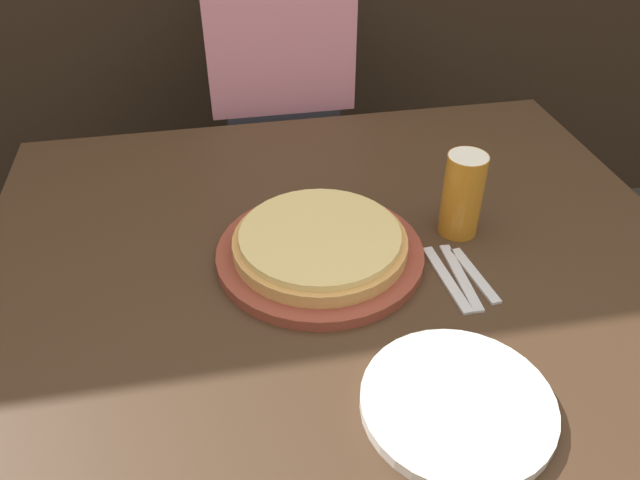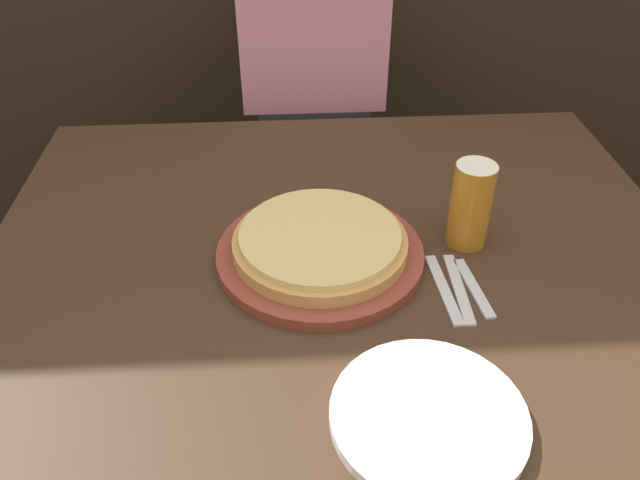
{
  "view_description": "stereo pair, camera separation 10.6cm",
  "coord_description": "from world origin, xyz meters",
  "px_view_note": "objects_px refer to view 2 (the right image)",
  "views": [
    {
      "loc": [
        -0.19,
        -0.82,
        1.4
      ],
      "look_at": [
        -0.04,
        0.01,
        0.76
      ],
      "focal_mm": 35.0,
      "sensor_mm": 36.0,
      "label": 1
    },
    {
      "loc": [
        -0.09,
        -0.84,
        1.4
      ],
      "look_at": [
        -0.04,
        0.01,
        0.76
      ],
      "focal_mm": 35.0,
      "sensor_mm": 36.0,
      "label": 2
    }
  ],
  "objects_px": {
    "pizza_on_board": "(320,247)",
    "fork": "(444,289)",
    "beer_glass": "(471,202)",
    "dinner_knife": "(459,288)",
    "diner_person": "(313,117)",
    "spoon": "(474,288)",
    "dinner_plate": "(428,416)"
  },
  "relations": [
    {
      "from": "pizza_on_board",
      "to": "fork",
      "type": "xyz_separation_m",
      "value": [
        0.2,
        -0.1,
        -0.02
      ]
    },
    {
      "from": "pizza_on_board",
      "to": "beer_glass",
      "type": "height_order",
      "value": "beer_glass"
    },
    {
      "from": "dinner_knife",
      "to": "diner_person",
      "type": "bearing_deg",
      "value": 103.55
    },
    {
      "from": "spoon",
      "to": "dinner_plate",
      "type": "bearing_deg",
      "value": -116.84
    },
    {
      "from": "dinner_knife",
      "to": "spoon",
      "type": "bearing_deg",
      "value": 0.0
    },
    {
      "from": "beer_glass",
      "to": "spoon",
      "type": "bearing_deg",
      "value": -97.57
    },
    {
      "from": "pizza_on_board",
      "to": "beer_glass",
      "type": "bearing_deg",
      "value": 7.32
    },
    {
      "from": "pizza_on_board",
      "to": "dinner_plate",
      "type": "xyz_separation_m",
      "value": [
        0.12,
        -0.35,
        -0.02
      ]
    },
    {
      "from": "spoon",
      "to": "diner_person",
      "type": "height_order",
      "value": "diner_person"
    },
    {
      "from": "dinner_knife",
      "to": "spoon",
      "type": "height_order",
      "value": "same"
    },
    {
      "from": "spoon",
      "to": "dinner_knife",
      "type": "bearing_deg",
      "value": 180.0
    },
    {
      "from": "pizza_on_board",
      "to": "beer_glass",
      "type": "xyz_separation_m",
      "value": [
        0.26,
        0.03,
        0.06
      ]
    },
    {
      "from": "beer_glass",
      "to": "spoon",
      "type": "height_order",
      "value": "beer_glass"
    },
    {
      "from": "spoon",
      "to": "diner_person",
      "type": "distance_m",
      "value": 0.84
    },
    {
      "from": "beer_glass",
      "to": "dinner_plate",
      "type": "xyz_separation_m",
      "value": [
        -0.14,
        -0.38,
        -0.08
      ]
    },
    {
      "from": "spoon",
      "to": "diner_person",
      "type": "xyz_separation_m",
      "value": [
        -0.22,
        0.81,
        -0.08
      ]
    },
    {
      "from": "beer_glass",
      "to": "pizza_on_board",
      "type": "bearing_deg",
      "value": -172.68
    },
    {
      "from": "dinner_plate",
      "to": "fork",
      "type": "distance_m",
      "value": 0.26
    },
    {
      "from": "spoon",
      "to": "diner_person",
      "type": "bearing_deg",
      "value": 105.21
    },
    {
      "from": "beer_glass",
      "to": "fork",
      "type": "distance_m",
      "value": 0.17
    },
    {
      "from": "pizza_on_board",
      "to": "fork",
      "type": "bearing_deg",
      "value": -26.08
    },
    {
      "from": "pizza_on_board",
      "to": "dinner_plate",
      "type": "bearing_deg",
      "value": -71.03
    },
    {
      "from": "dinner_plate",
      "to": "fork",
      "type": "xyz_separation_m",
      "value": [
        0.08,
        0.25,
        -0.01
      ]
    },
    {
      "from": "dinner_plate",
      "to": "spoon",
      "type": "xyz_separation_m",
      "value": [
        0.13,
        0.25,
        -0.01
      ]
    },
    {
      "from": "pizza_on_board",
      "to": "spoon",
      "type": "relative_size",
      "value": 2.45
    },
    {
      "from": "fork",
      "to": "dinner_knife",
      "type": "xyz_separation_m",
      "value": [
        0.02,
        0.0,
        0.0
      ]
    },
    {
      "from": "dinner_plate",
      "to": "dinner_knife",
      "type": "distance_m",
      "value": 0.27
    },
    {
      "from": "dinner_knife",
      "to": "diner_person",
      "type": "height_order",
      "value": "diner_person"
    },
    {
      "from": "spoon",
      "to": "diner_person",
      "type": "relative_size",
      "value": 0.11
    },
    {
      "from": "diner_person",
      "to": "dinner_knife",
      "type": "bearing_deg",
      "value": -76.45
    },
    {
      "from": "beer_glass",
      "to": "diner_person",
      "type": "distance_m",
      "value": 0.74
    },
    {
      "from": "diner_person",
      "to": "spoon",
      "type": "bearing_deg",
      "value": -74.79
    }
  ]
}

